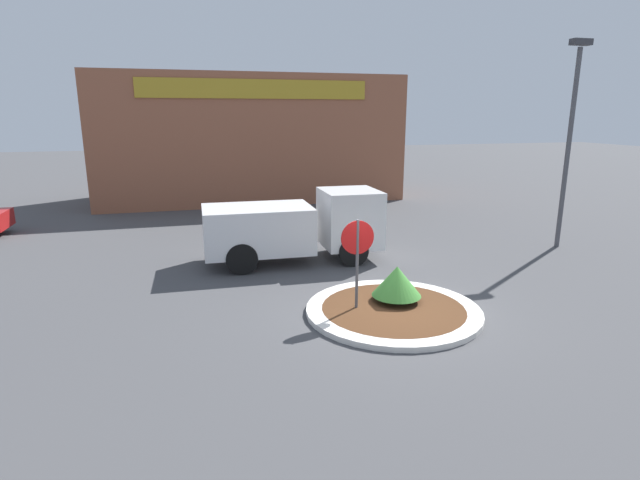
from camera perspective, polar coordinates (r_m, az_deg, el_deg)
The scene contains 7 objects.
ground_plane at distance 12.06m, azimuth 8.34°, elevation -8.26°, with size 120.00×120.00×0.00m, color #474749.
traffic_island at distance 12.03m, azimuth 8.35°, elevation -7.97°, with size 4.13×4.13×0.13m.
stop_sign at distance 11.49m, azimuth 4.29°, elevation -0.98°, with size 0.79×0.07×2.25m.
island_shrub at distance 12.26m, azimuth 8.77°, elevation -4.65°, with size 1.20×1.20×0.89m.
utility_truck at distance 15.72m, azimuth -2.86°, elevation 1.67°, with size 5.56×2.24×2.23m.
storefront_building at distance 28.16m, azimuth -8.07°, elevation 11.44°, with size 15.82×6.07×6.55m.
light_pole at distance 19.12m, azimuth 26.70°, elevation 11.10°, with size 0.70×0.30×6.93m.
Camera 1 is at (-4.59, -10.16, 4.58)m, focal length 28.00 mm.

